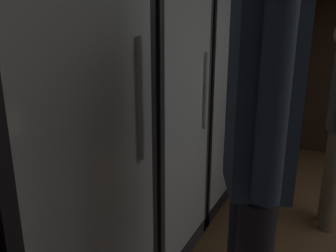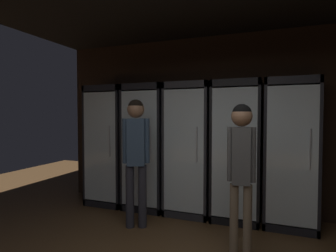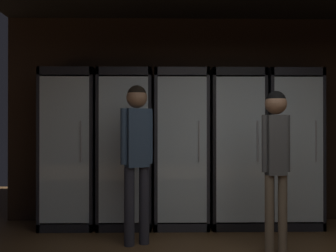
# 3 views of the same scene
# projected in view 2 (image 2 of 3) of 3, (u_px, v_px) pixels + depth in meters

# --- Properties ---
(wall_back) EXTENTS (6.00, 0.06, 2.80)m
(wall_back) POSITION_uv_depth(u_px,v_px,m) (233.00, 123.00, 4.31)
(wall_back) COLOR black
(wall_back) RESTS_ON ground
(cooler_far_left) EXTENTS (0.68, 0.63, 2.02)m
(cooler_far_left) POSITION_uv_depth(u_px,v_px,m) (111.00, 146.00, 4.77)
(cooler_far_left) COLOR black
(cooler_far_left) RESTS_ON ground
(cooler_left) EXTENTS (0.68, 0.63, 2.02)m
(cooler_left) POSITION_uv_depth(u_px,v_px,m) (148.00, 148.00, 4.51)
(cooler_left) COLOR black
(cooler_left) RESTS_ON ground
(cooler_center) EXTENTS (0.68, 0.63, 2.02)m
(cooler_center) POSITION_uv_depth(u_px,v_px,m) (190.00, 150.00, 4.26)
(cooler_center) COLOR #2B2B30
(cooler_center) RESTS_ON ground
(cooler_right) EXTENTS (0.68, 0.63, 2.02)m
(cooler_right) POSITION_uv_depth(u_px,v_px,m) (237.00, 151.00, 4.01)
(cooler_right) COLOR black
(cooler_right) RESTS_ON ground
(cooler_far_right) EXTENTS (0.68, 0.63, 2.02)m
(cooler_far_right) POSITION_uv_depth(u_px,v_px,m) (290.00, 155.00, 3.76)
(cooler_far_right) COLOR black
(cooler_far_right) RESTS_ON ground
(shopper_near) EXTENTS (0.29, 0.22, 1.65)m
(shopper_near) POSITION_uv_depth(u_px,v_px,m) (241.00, 159.00, 2.84)
(shopper_near) COLOR #72604C
(shopper_near) RESTS_ON ground
(shopper_far) EXTENTS (0.35, 0.25, 1.74)m
(shopper_far) POSITION_uv_depth(u_px,v_px,m) (136.00, 148.00, 3.68)
(shopper_far) COLOR #2D2D38
(shopper_far) RESTS_ON ground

